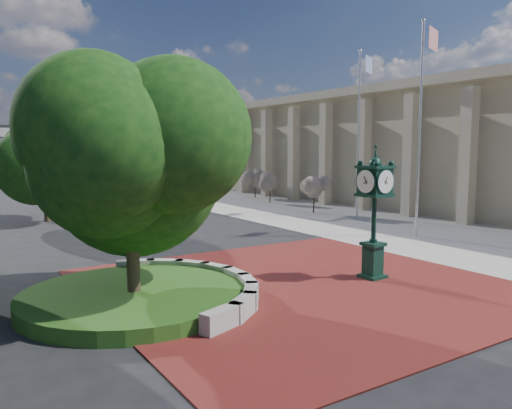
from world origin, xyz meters
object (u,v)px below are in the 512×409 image
object	(u,v)px
flagpole_a	(420,128)
parked_car	(60,183)
post_clock	(374,207)
street_lamp_far	(52,140)
street_lamp_near	(138,141)
flagpole_b	(359,132)

from	to	relation	value
flagpole_a	parked_car	bearing A→B (deg)	103.85
post_clock	street_lamp_far	size ratio (longest dim) A/B	0.50
post_clock	flagpole_a	bearing A→B (deg)	30.59
parked_car	street_lamp_near	xyz separation A→B (m)	(4.59, -10.07, 4.09)
parked_car	flagpole_b	distance (m)	32.23
flagpole_b	street_lamp_near	size ratio (longest dim) A/B	1.23
flagpole_a	flagpole_b	xyz separation A→B (m)	(2.77, 6.90, 0.01)
post_clock	flagpole_a	xyz separation A→B (m)	(7.53, 4.45, 2.88)
post_clock	flagpole_a	distance (m)	9.21
post_clock	street_lamp_near	bearing A→B (deg)	84.27
parked_car	street_lamp_far	distance (m)	4.35
post_clock	street_lamp_far	world-z (taller)	street_lamp_far
post_clock	flagpole_b	size ratio (longest dim) A/B	0.42
parked_car	flagpole_b	world-z (taller)	flagpole_b
post_clock	parked_car	size ratio (longest dim) A/B	0.92
post_clock	street_lamp_far	bearing A→B (deg)	92.65
parked_car	post_clock	bearing A→B (deg)	-81.38
parked_car	street_lamp_near	world-z (taller)	street_lamp_near
street_lamp_far	flagpole_a	bearing A→B (deg)	-75.72
street_lamp_near	street_lamp_far	xyz separation A→B (m)	(-5.03, 10.68, 0.20)
street_lamp_near	post_clock	bearing A→B (deg)	-95.73
flagpole_a	post_clock	bearing A→B (deg)	-149.41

